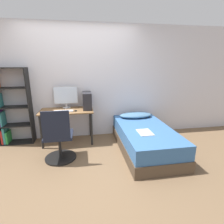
# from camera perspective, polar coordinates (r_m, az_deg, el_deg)

# --- Properties ---
(ground_plane) EXTENTS (14.00, 14.00, 0.00)m
(ground_plane) POSITION_cam_1_polar(r_m,az_deg,el_deg) (3.08, -9.39, -17.47)
(ground_plane) COLOR brown
(wall_back) EXTENTS (8.00, 0.05, 2.50)m
(wall_back) POSITION_cam_1_polar(r_m,az_deg,el_deg) (4.00, -10.44, 9.31)
(wall_back) COLOR silver
(wall_back) RESTS_ON ground_plane
(desk) EXTENTS (1.10, 0.58, 0.72)m
(desk) POSITION_cam_1_polar(r_m,az_deg,el_deg) (3.83, -14.49, -1.00)
(desk) COLOR brown
(desk) RESTS_ON ground_plane
(bookshelf) EXTENTS (0.67, 0.29, 1.60)m
(bookshelf) POSITION_cam_1_polar(r_m,az_deg,el_deg) (4.21, -30.73, 0.59)
(bookshelf) COLOR black
(bookshelf) RESTS_ON ground_plane
(office_chair) EXTENTS (0.55, 0.55, 0.95)m
(office_chair) POSITION_cam_1_polar(r_m,az_deg,el_deg) (3.21, -16.96, -9.11)
(office_chair) COLOR black
(office_chair) RESTS_ON ground_plane
(bed) EXTENTS (0.97, 1.84, 0.47)m
(bed) POSITION_cam_1_polar(r_m,az_deg,el_deg) (3.56, 10.70, -8.54)
(bed) COLOR #4C3D2D
(bed) RESTS_ON ground_plane
(pillow) EXTENTS (0.74, 0.36, 0.11)m
(pillow) POSITION_cam_1_polar(r_m,az_deg,el_deg) (4.04, 7.70, -1.02)
(pillow) COLOR teal
(pillow) RESTS_ON bed
(magazine) EXTENTS (0.24, 0.32, 0.01)m
(magazine) POSITION_cam_1_polar(r_m,az_deg,el_deg) (3.21, 10.70, -6.54)
(magazine) COLOR silver
(magazine) RESTS_ON bed
(monitor) EXTENTS (0.51, 0.17, 0.47)m
(monitor) POSITION_cam_1_polar(r_m,az_deg,el_deg) (3.93, -14.84, 5.04)
(monitor) COLOR #B7B7BC
(monitor) RESTS_ON desk
(keyboard) EXTENTS (0.39, 0.13, 0.02)m
(keyboard) POSITION_cam_1_polar(r_m,az_deg,el_deg) (3.69, -15.56, 0.26)
(keyboard) COLOR silver
(keyboard) RESTS_ON desk
(pc_tower) EXTENTS (0.18, 0.42, 0.35)m
(pc_tower) POSITION_cam_1_polar(r_m,az_deg,el_deg) (3.80, -8.15, 3.72)
(pc_tower) COLOR #232328
(pc_tower) RESTS_ON desk
(mouse) EXTENTS (0.06, 0.09, 0.02)m
(mouse) POSITION_cam_1_polar(r_m,az_deg,el_deg) (3.67, -11.79, 0.43)
(mouse) COLOR black
(mouse) RESTS_ON desk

